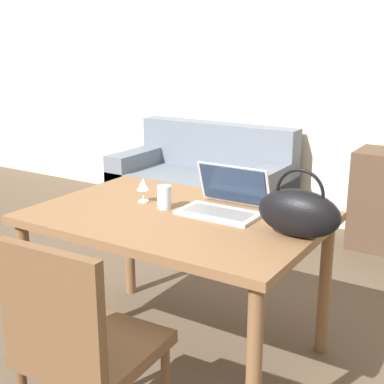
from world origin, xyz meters
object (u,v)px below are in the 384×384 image
at_px(wine_glass, 143,186).
at_px(chair, 80,342).
at_px(drinking_glass, 164,197).
at_px(couch, 203,188).
at_px(laptop, 226,200).
at_px(handbag, 299,212).

bearing_deg(wine_glass, chair, -66.79).
bearing_deg(chair, drinking_glass, 102.06).
bearing_deg(chair, couch, 109.65).
height_order(couch, wine_glass, wine_glass).
xyz_separation_m(chair, couch, (-1.09, 2.64, -0.22)).
height_order(laptop, wine_glass, laptop).
distance_m(drinking_glass, handbag, 0.69).
relative_size(couch, drinking_glass, 13.17).
distance_m(couch, laptop, 2.10).
relative_size(couch, handbag, 4.21).
relative_size(laptop, handbag, 1.06).
relative_size(couch, wine_glass, 12.25).
height_order(chair, laptop, laptop).
bearing_deg(laptop, handbag, -18.49).
height_order(couch, laptop, laptop).
distance_m(chair, couch, 2.86).
bearing_deg(wine_glass, laptop, 11.39).
height_order(drinking_glass, wine_glass, wine_glass).
bearing_deg(drinking_glass, handbag, -1.83).
bearing_deg(drinking_glass, couch, 115.64).
xyz_separation_m(chair, drinking_glass, (-0.22, 0.83, 0.29)).
bearing_deg(laptop, wine_glass, -168.61).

